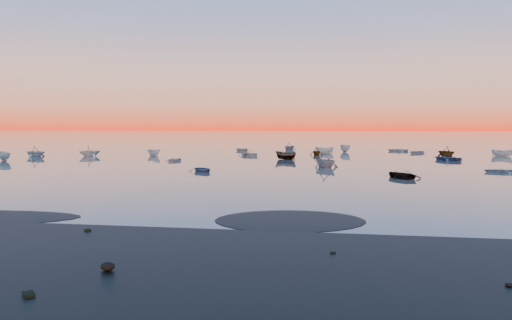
# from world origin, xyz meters

# --- Properties ---
(ground) EXTENTS (600.00, 600.00, 0.00)m
(ground) POSITION_xyz_m (0.00, 100.00, 0.00)
(ground) COLOR #696158
(ground) RESTS_ON ground
(mud_lobes) EXTENTS (140.00, 6.00, 0.07)m
(mud_lobes) POSITION_xyz_m (0.00, -1.00, 0.01)
(mud_lobes) COLOR black
(mud_lobes) RESTS_ON ground
(moored_fleet) EXTENTS (124.00, 58.00, 1.20)m
(moored_fleet) POSITION_xyz_m (0.00, 53.00, 0.00)
(moored_fleet) COLOR beige
(moored_fleet) RESTS_ON ground
(boat_near_left) EXTENTS (3.96, 3.20, 0.92)m
(boat_near_left) POSITION_xyz_m (-9.75, 28.23, 0.00)
(boat_near_left) COLOR #3C5174
(boat_near_left) RESTS_ON ground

